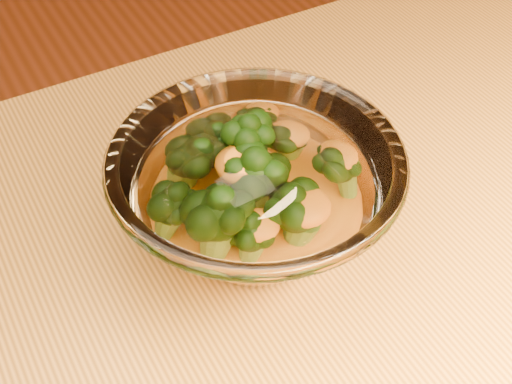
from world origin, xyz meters
TOP-DOWN VIEW (x-y plane):
  - glass_bowl at (0.06, 0.11)m, footprint 0.23×0.23m
  - cheese_sauce at (0.06, 0.11)m, footprint 0.12×0.12m
  - broccoli_heap at (0.05, 0.11)m, footprint 0.15×0.14m

SIDE VIEW (x-z plane):
  - cheese_sauce at x=0.06m, z-range 0.76..0.80m
  - glass_bowl at x=0.06m, z-range 0.75..0.85m
  - broccoli_heap at x=0.05m, z-range 0.78..0.86m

